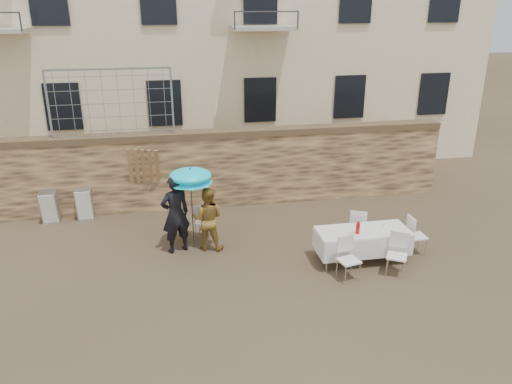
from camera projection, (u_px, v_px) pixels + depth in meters
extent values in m
plane|color=brown|center=(256.00, 294.00, 10.29)|extent=(80.00, 80.00, 0.00)
cube|color=olive|center=(225.00, 168.00, 14.48)|extent=(13.00, 0.50, 2.20)
imported|color=black|center=(175.00, 214.00, 11.72)|extent=(0.82, 0.68, 1.93)
imported|color=#C0903A|center=(208.00, 219.00, 11.91)|extent=(0.90, 0.79, 1.58)
cylinder|color=#3F3F44|center=(192.00, 216.00, 11.93)|extent=(0.03, 0.03, 1.69)
cone|color=#0BDAFF|center=(191.00, 178.00, 11.58)|extent=(1.04, 1.04, 0.22)
cube|color=silver|center=(363.00, 231.00, 11.36)|extent=(2.10, 0.85, 0.05)
cylinder|color=silver|center=(327.00, 257.00, 11.02)|extent=(0.04, 0.04, 0.74)
cylinder|color=silver|center=(407.00, 249.00, 11.34)|extent=(0.04, 0.04, 0.74)
cylinder|color=silver|center=(318.00, 243.00, 11.66)|extent=(0.04, 0.04, 0.74)
cylinder|color=silver|center=(394.00, 236.00, 11.98)|extent=(0.04, 0.04, 0.74)
cylinder|color=red|center=(358.00, 228.00, 11.14)|extent=(0.09, 0.09, 0.26)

